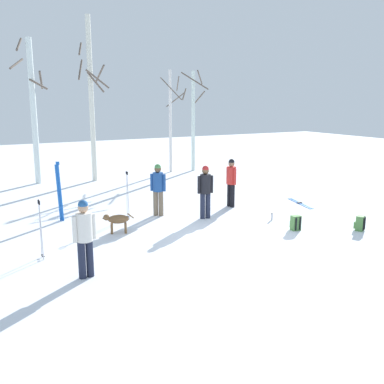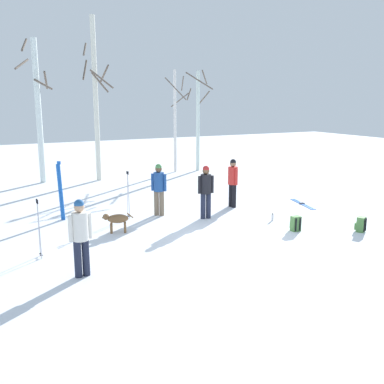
% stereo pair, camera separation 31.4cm
% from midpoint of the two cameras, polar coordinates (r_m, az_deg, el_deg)
% --- Properties ---
extents(ground_plane, '(60.00, 60.00, 0.00)m').
position_cam_midpoint_polar(ground_plane, '(12.10, 5.97, -6.33)').
color(ground_plane, white).
extents(person_0, '(0.34, 0.52, 1.72)m').
position_cam_midpoint_polar(person_0, '(15.63, 5.85, 1.58)').
color(person_0, black).
rests_on(person_0, ground_plane).
extents(person_1, '(0.52, 0.34, 1.72)m').
position_cam_midpoint_polar(person_1, '(9.71, -13.29, -5.16)').
color(person_1, '#1E2338').
rests_on(person_1, ground_plane).
extents(person_2, '(0.51, 0.34, 1.72)m').
position_cam_midpoint_polar(person_2, '(14.05, 2.44, 0.45)').
color(person_2, '#1E2338').
rests_on(person_2, ground_plane).
extents(person_3, '(0.42, 0.37, 1.72)m').
position_cam_midpoint_polar(person_3, '(14.43, -3.68, 0.75)').
color(person_3, '#72604C').
rests_on(person_3, ground_plane).
extents(dog, '(0.86, 0.40, 0.57)m').
position_cam_midpoint_polar(dog, '(12.84, -9.04, -3.52)').
color(dog, brown).
rests_on(dog, ground_plane).
extents(ski_pair_planted_0, '(0.18, 0.12, 1.89)m').
position_cam_midpoint_polar(ski_pair_planted_0, '(14.43, -16.00, 0.12)').
color(ski_pair_planted_0, blue).
rests_on(ski_pair_planted_0, ground_plane).
extents(ski_pair_lying_0, '(0.58, 1.69, 0.05)m').
position_cam_midpoint_polar(ski_pair_lying_0, '(16.68, 14.60, -1.50)').
color(ski_pair_lying_0, blue).
rests_on(ski_pair_lying_0, ground_plane).
extents(ski_poles_0, '(0.07, 0.23, 1.45)m').
position_cam_midpoint_polar(ski_poles_0, '(11.19, -18.39, -4.27)').
color(ski_poles_0, '#B2B2BC').
rests_on(ski_poles_0, ground_plane).
extents(ski_poles_1, '(0.07, 0.22, 1.54)m').
position_cam_midpoint_polar(ski_poles_1, '(14.18, -7.61, -0.20)').
color(ski_poles_1, '#B2B2BC').
rests_on(ski_poles_1, ground_plane).
extents(backpack_0, '(0.32, 0.34, 0.44)m').
position_cam_midpoint_polar(backpack_0, '(13.77, 21.56, -3.92)').
color(backpack_0, '#4C7F3F').
rests_on(backpack_0, ground_plane).
extents(backpack_1, '(0.28, 0.30, 0.44)m').
position_cam_midpoint_polar(backpack_1, '(13.27, 13.87, -3.99)').
color(backpack_1, '#4C7F3F').
rests_on(backpack_1, ground_plane).
extents(water_bottle_0, '(0.07, 0.07, 0.23)m').
position_cam_midpoint_polar(water_bottle_0, '(14.23, 10.96, -3.21)').
color(water_bottle_0, silver).
rests_on(water_bottle_0, ground_plane).
extents(birch_tree_2, '(1.55, 1.55, 6.37)m').
position_cam_midpoint_polar(birch_tree_2, '(21.06, -18.83, 10.10)').
color(birch_tree_2, silver).
rests_on(birch_tree_2, ground_plane).
extents(birch_tree_3, '(1.37, 1.38, 7.39)m').
position_cam_midpoint_polar(birch_tree_3, '(20.97, -11.89, 11.79)').
color(birch_tree_3, silver).
rests_on(birch_tree_3, ground_plane).
extents(birch_tree_4, '(1.46, 1.46, 5.20)m').
position_cam_midpoint_polar(birch_tree_4, '(23.04, -1.77, 9.35)').
color(birch_tree_4, white).
rests_on(birch_tree_4, ground_plane).
extents(birch_tree_5, '(1.47, 1.62, 5.19)m').
position_cam_midpoint_polar(birch_tree_5, '(23.44, 1.17, 9.49)').
color(birch_tree_5, silver).
rests_on(birch_tree_5, ground_plane).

